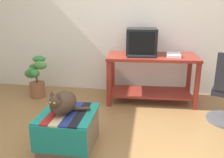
% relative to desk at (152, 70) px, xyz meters
% --- Properties ---
extents(back_wall, '(8.00, 0.10, 2.60)m').
position_rel_desk_xyz_m(back_wall, '(-0.40, 0.45, 0.82)').
color(back_wall, silver).
rests_on(back_wall, ground_plane).
extents(desk, '(1.32, 0.68, 0.70)m').
position_rel_desk_xyz_m(desk, '(0.00, 0.00, 0.00)').
color(desk, maroon).
rests_on(desk, ground_plane).
extents(tv_monitor, '(0.46, 0.43, 0.38)m').
position_rel_desk_xyz_m(tv_monitor, '(-0.17, 0.08, 0.41)').
color(tv_monitor, black).
rests_on(tv_monitor, desk).
extents(keyboard, '(0.41, 0.19, 0.02)m').
position_rel_desk_xyz_m(keyboard, '(-0.15, -0.15, 0.24)').
color(keyboard, black).
rests_on(keyboard, desk).
extents(book, '(0.20, 0.27, 0.04)m').
position_rel_desk_xyz_m(book, '(0.30, -0.03, 0.25)').
color(book, white).
rests_on(book, desk).
extents(ottoman_with_blanket, '(0.55, 0.59, 0.36)m').
position_rel_desk_xyz_m(ottoman_with_blanket, '(-0.83, -1.36, -0.29)').
color(ottoman_with_blanket, '#7A664C').
rests_on(ottoman_with_blanket, ground_plane).
extents(cat, '(0.40, 0.39, 0.28)m').
position_rel_desk_xyz_m(cat, '(-0.87, -1.39, 0.01)').
color(cat, '#473323').
rests_on(cat, ottoman_with_blanket).
extents(potted_plant, '(0.36, 0.38, 0.65)m').
position_rel_desk_xyz_m(potted_plant, '(-1.77, -0.11, -0.17)').
color(potted_plant, brown).
rests_on(potted_plant, ground_plane).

